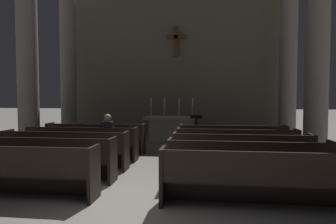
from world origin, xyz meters
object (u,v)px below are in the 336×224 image
object	(u,v)px
pew_left_row_5	(95,138)
candlestick_inner_left	(164,110)
pew_left_row_2	(42,158)
lone_worshipper	(109,136)
pew_right_row_5	(232,140)
column_right_third	(288,50)
pew_right_row_3	(242,154)
column_left_second	(27,40)
candlestick_outer_right	(193,110)
column_left_third	(68,54)
pew_right_row_1	(259,179)
altar	(172,128)
pew_left_row_4	(82,143)
candlestick_outer_left	(151,110)
pew_left_row_3	(65,150)
pew_right_row_4	(236,146)
column_right_second	(318,33)
lectern	(196,131)
candlestick_inner_right	(179,110)
pew_right_row_2	(249,164)
pew_left_row_1	(9,171)

from	to	relation	value
pew_left_row_5	candlestick_inner_left	xyz separation A→B (m)	(1.86, 2.82, 0.79)
pew_left_row_2	pew_left_row_5	bearing A→B (deg)	90.00
candlestick_inner_left	lone_worshipper	bearing A→B (deg)	-105.81
pew_right_row_5	column_right_third	bearing A→B (deg)	53.53
pew_right_row_3	column_left_second	size ratio (longest dim) A/B	0.42
candlestick_outer_right	column_left_third	bearing A→B (deg)	173.90
candlestick_inner_left	column_left_third	bearing A→B (deg)	172.32
pew_right_row_1	altar	world-z (taller)	altar
pew_left_row_2	pew_left_row_4	size ratio (longest dim) A/B	1.00
candlestick_outer_left	lone_worshipper	xyz separation A→B (m)	(-0.53, -3.82, -0.57)
pew_left_row_2	pew_right_row_5	distance (m)	5.34
pew_left_row_5	pew_left_row_3	bearing A→B (deg)	-90.00
candlestick_outer_left	pew_right_row_4	bearing A→B (deg)	-52.06
pew_left_row_5	column_left_third	distance (m)	5.33
pew_left_row_3	pew_right_row_5	world-z (taller)	same
pew_right_row_3	lone_worshipper	distance (m)	3.71
pew_right_row_4	candlestick_outer_left	distance (m)	4.96
column_right_second	column_right_third	xyz separation A→B (m)	(0.00, 3.02, 0.00)
candlestick_outer_left	lectern	xyz separation A→B (m)	(1.88, -1.20, -0.72)
pew_right_row_1	pew_right_row_5	size ratio (longest dim) A/B	1.00
candlestick_outer_right	altar	bearing A→B (deg)	180.00
column_left_third	pew_right_row_3	bearing A→B (deg)	-38.79
lone_worshipper	pew_left_row_2	bearing A→B (deg)	-110.07
candlestick_inner_left	candlestick_inner_right	world-z (taller)	same
pew_left_row_2	pew_right_row_5	bearing A→B (deg)	35.97
candlestick_outer_left	candlestick_inner_right	distance (m)	1.15
pew_right_row_2	column_left_third	world-z (taller)	column_left_third
candlestick_outer_left	candlestick_outer_right	bearing A→B (deg)	0.00
pew_right_row_1	lectern	xyz separation A→B (m)	(-1.13, 5.80, 0.07)
column_right_second	column_right_third	world-z (taller)	same
candlestick_inner_right	candlestick_outer_right	xyz separation A→B (m)	(0.55, 0.00, 0.00)
pew_left_row_5	candlestick_inner_right	size ratio (longest dim) A/B	4.10
lone_worshipper	pew_right_row_2	bearing A→B (deg)	-31.00
pew_left_row_4	candlestick_inner_left	xyz separation A→B (m)	(1.86, 3.86, 0.79)
pew_right_row_1	column_right_third	xyz separation A→B (m)	(2.52, 7.59, 3.24)
candlestick_outer_left	candlestick_inner_left	bearing A→B (deg)	0.00
pew_right_row_3	pew_right_row_5	distance (m)	2.09
pew_left_row_1	lectern	distance (m)	6.62
pew_right_row_3	candlestick_inner_left	xyz separation A→B (m)	(-2.46, 4.91, 0.79)
column_left_third	lectern	size ratio (longest dim) A/B	6.59
altar	lectern	world-z (taller)	lectern
pew_left_row_1	pew_right_row_5	distance (m)	6.01
pew_right_row_2	candlestick_outer_right	bearing A→B (deg)	102.42
pew_left_row_5	pew_left_row_4	bearing A→B (deg)	-90.00
column_right_third	candlestick_inner_right	bearing A→B (deg)	-172.32
pew_left_row_1	pew_left_row_2	xyz separation A→B (m)	(0.00, 1.05, 0.00)
pew_left_row_5	column_left_second	distance (m)	4.12
pew_left_row_1	pew_right_row_3	world-z (taller)	same
pew_left_row_2	lectern	size ratio (longest dim) A/B	2.76
pew_left_row_3	column_right_third	size ratio (longest dim) A/B	0.42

